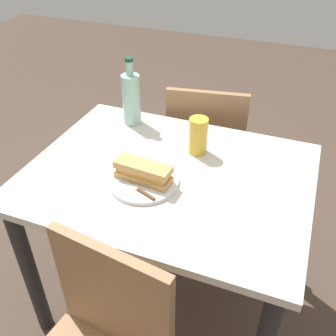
{
  "coord_description": "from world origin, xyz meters",
  "views": [
    {
      "loc": [
        -0.41,
        1.04,
        1.57
      ],
      "look_at": [
        0.0,
        0.0,
        0.76
      ],
      "focal_mm": 40.73,
      "sensor_mm": 36.0,
      "label": 1
    }
  ],
  "objects": [
    {
      "name": "ground_plane",
      "position": [
        0.0,
        0.0,
        0.0
      ],
      "size": [
        8.0,
        8.0,
        0.0
      ],
      "primitive_type": "plane",
      "color": "#47382D"
    },
    {
      "name": "beer_glass",
      "position": [
        -0.06,
        -0.17,
        0.81
      ],
      "size": [
        0.07,
        0.07,
        0.15
      ],
      "primitive_type": "cylinder",
      "color": "gold",
      "rests_on": "dining_table"
    },
    {
      "name": "dining_table",
      "position": [
        0.0,
        0.0,
        0.62
      ],
      "size": [
        1.03,
        0.79,
        0.74
      ],
      "color": "beige",
      "rests_on": "ground"
    },
    {
      "name": "chair_near",
      "position": [
        0.01,
        -0.59,
        0.48
      ],
      "size": [
        0.46,
        0.46,
        0.85
      ],
      "color": "#936B47",
      "rests_on": "ground"
    },
    {
      "name": "knife_near",
      "position": [
        0.05,
        0.15,
        0.76
      ],
      "size": [
        0.17,
        0.08,
        0.01
      ],
      "color": "silver",
      "rests_on": "plate_near"
    },
    {
      "name": "plate_near",
      "position": [
        0.06,
        0.09,
        0.75
      ],
      "size": [
        0.25,
        0.25,
        0.01
      ],
      "primitive_type": "cylinder",
      "color": "white",
      "rests_on": "dining_table"
    },
    {
      "name": "water_bottle",
      "position": [
        0.28,
        -0.29,
        0.86
      ],
      "size": [
        0.08,
        0.08,
        0.3
      ],
      "color": "#99C6B7",
      "rests_on": "dining_table"
    },
    {
      "name": "baguette_sandwich_near",
      "position": [
        0.06,
        0.09,
        0.79
      ],
      "size": [
        0.21,
        0.09,
        0.07
      ],
      "color": "tan",
      "rests_on": "plate_near"
    }
  ]
}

